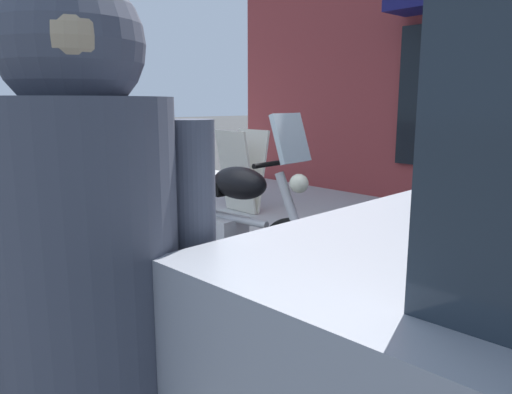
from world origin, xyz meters
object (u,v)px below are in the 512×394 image
(parked_bicycle, at_px, (133,198))
(pedestrian_walking, at_px, (88,291))
(touring_motorcycle, at_px, (208,207))
(sandwich_board_sign, at_px, (242,171))
(second_bicycle_by_cafe, at_px, (80,177))

(parked_bicycle, bearing_deg, pedestrian_walking, -28.90)
(touring_motorcycle, distance_m, sandwich_board_sign, 1.98)
(touring_motorcycle, xyz_separation_m, pedestrian_walking, (2.30, -2.01, 0.48))
(touring_motorcycle, distance_m, second_bicycle_by_cafe, 3.94)
(parked_bicycle, xyz_separation_m, sandwich_board_sign, (0.52, 1.23, 0.26))
(pedestrian_walking, xyz_separation_m, sandwich_board_sign, (-3.60, 3.51, -0.45))
(touring_motorcycle, bearing_deg, pedestrian_walking, -41.22)
(parked_bicycle, height_order, sandwich_board_sign, sandwich_board_sign)
(touring_motorcycle, height_order, second_bicycle_by_cafe, touring_motorcycle)
(parked_bicycle, relative_size, sandwich_board_sign, 1.64)
(parked_bicycle, xyz_separation_m, second_bicycle_by_cafe, (-2.08, 0.23, -0.01))
(touring_motorcycle, xyz_separation_m, sandwich_board_sign, (-1.30, 1.49, 0.03))
(touring_motorcycle, bearing_deg, second_bicycle_by_cafe, 172.87)
(parked_bicycle, bearing_deg, second_bicycle_by_cafe, 173.76)
(sandwich_board_sign, bearing_deg, parked_bicycle, -112.87)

